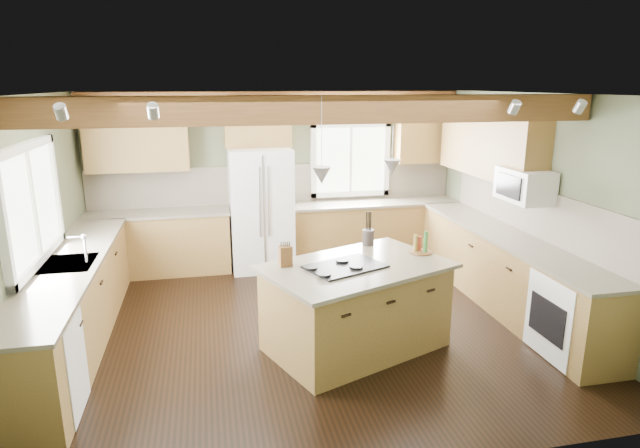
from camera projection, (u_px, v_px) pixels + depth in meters
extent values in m
plane|color=black|center=(308.00, 325.00, 6.18)|extent=(5.60, 5.60, 0.00)
plane|color=silver|center=(307.00, 94.00, 5.51)|extent=(5.60, 5.60, 0.00)
plane|color=#4C553C|center=(277.00, 178.00, 8.21)|extent=(5.60, 0.00, 5.60)
plane|color=#4C553C|center=(30.00, 230.00, 5.28)|extent=(0.00, 5.00, 5.00)
plane|color=#4C553C|center=(537.00, 204.00, 6.41)|extent=(0.00, 5.00, 5.00)
cube|color=#593519|center=(320.00, 110.00, 4.96)|extent=(5.55, 0.26, 0.26)
cube|color=#593519|center=(277.00, 95.00, 7.80)|extent=(5.55, 0.20, 0.10)
cube|color=brown|center=(278.00, 184.00, 8.22)|extent=(5.58, 0.03, 0.58)
cube|color=brown|center=(532.00, 211.00, 6.48)|extent=(0.03, 3.70, 0.58)
cube|color=brown|center=(159.00, 244.00, 7.78)|extent=(2.02, 0.60, 0.88)
cube|color=#484035|center=(157.00, 213.00, 7.67)|extent=(2.06, 0.64, 0.04)
cube|color=brown|center=(375.00, 231.00, 8.45)|extent=(2.62, 0.60, 0.88)
cube|color=#484035|center=(375.00, 203.00, 8.33)|extent=(2.66, 0.64, 0.04)
cube|color=brown|center=(74.00, 306.00, 5.61)|extent=(0.60, 3.70, 0.88)
cube|color=#484035|center=(68.00, 265.00, 5.49)|extent=(0.64, 3.74, 0.04)
cube|color=brown|center=(505.00, 272.00, 6.62)|extent=(0.60, 3.70, 0.88)
cube|color=#484035|center=(509.00, 237.00, 6.50)|extent=(0.64, 3.74, 0.04)
cube|color=brown|center=(137.00, 139.00, 7.47)|extent=(1.40, 0.35, 0.90)
cube|color=brown|center=(257.00, 123.00, 7.76)|extent=(0.96, 0.35, 0.70)
cube|color=brown|center=(490.00, 142.00, 7.06)|extent=(0.35, 2.20, 0.90)
cube|color=brown|center=(424.00, 133.00, 8.34)|extent=(0.90, 0.35, 0.90)
cube|color=white|center=(30.00, 204.00, 5.27)|extent=(0.04, 1.60, 1.05)
cube|color=white|center=(350.00, 160.00, 8.36)|extent=(1.10, 0.04, 1.00)
cube|color=#262628|center=(68.00, 264.00, 5.49)|extent=(0.50, 0.65, 0.03)
cylinder|color=#B2B2B7|center=(85.00, 250.00, 5.49)|extent=(0.02, 0.02, 0.28)
cube|color=white|center=(39.00, 370.00, 4.38)|extent=(0.60, 0.60, 0.84)
cube|color=white|center=(574.00, 316.00, 5.39)|extent=(0.60, 0.72, 0.84)
cube|color=white|center=(525.00, 185.00, 6.25)|extent=(0.40, 0.70, 0.38)
cone|color=#B2B2B7|center=(322.00, 175.00, 4.95)|extent=(0.18, 0.18, 0.16)
cone|color=#B2B2B7|center=(392.00, 167.00, 5.42)|extent=(0.18, 0.18, 0.16)
cube|color=silver|center=(261.00, 209.00, 7.89)|extent=(0.90, 0.74, 1.80)
cube|color=olive|center=(356.00, 308.00, 5.55)|extent=(2.00, 1.63, 0.88)
cube|color=#484035|center=(357.00, 267.00, 5.44)|extent=(2.15, 1.78, 0.04)
cube|color=black|center=(345.00, 266.00, 5.35)|extent=(0.88, 0.74, 0.02)
cube|color=brown|center=(285.00, 256.00, 5.37)|extent=(0.14, 0.11, 0.21)
cylinder|color=#473D39|center=(368.00, 237.00, 6.07)|extent=(0.19, 0.19, 0.18)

